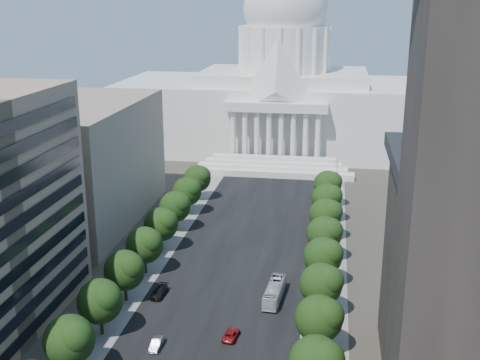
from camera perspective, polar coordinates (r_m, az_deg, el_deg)
The scene contains 28 objects.
road_asphalt at distance 139.06m, azimuth 0.47°, elevation -6.13°, with size 30.00×260.00×0.01m, color black.
sidewalk_left at distance 142.90m, azimuth -7.12°, elevation -5.62°, with size 8.00×260.00×0.02m, color gray.
sidewalk_right at distance 137.76m, azimuth 8.37°, elevation -6.55°, with size 8.00×260.00×0.02m, color gray.
capitol at distance 225.00m, azimuth 4.13°, elevation 8.01°, with size 120.00×56.00×73.00m.
office_block_left_far at distance 157.16m, azimuth -16.53°, elevation 1.65°, with size 38.00×52.00×30.00m, color gray.
tree_l_c at distance 94.17m, azimuth -15.77°, elevation -14.33°, with size 7.79×7.60×9.97m.
tree_l_d at distance 103.69m, azimuth -13.01°, elevation -11.06°, with size 7.79×7.60×9.97m.
tree_l_e at distance 113.68m, azimuth -10.78°, elevation -8.33°, with size 7.79×7.60×9.97m.
tree_l_f at distance 124.03m, azimuth -8.93°, elevation -6.04°, with size 7.79×7.60×9.97m.
tree_l_g at distance 134.66m, azimuth -7.39°, elevation -4.10°, with size 7.79×7.60×9.97m.
tree_l_h at distance 145.49m, azimuth -6.08°, elevation -2.45°, with size 7.79×7.60×9.97m.
tree_l_i at distance 156.50m, azimuth -4.95°, elevation -1.02°, with size 7.79×7.60×9.97m.
tree_l_j at distance 167.64m, azimuth -3.97°, elevation 0.21°, with size 7.79×7.60×9.97m.
tree_r_d at distance 97.01m, azimuth 7.68°, elevation -12.81°, with size 7.79×7.60×9.97m.
tree_r_e at distance 107.62m, azimuth 7.87°, elevation -9.68°, with size 7.79×7.60×9.97m.
tree_r_f at distance 118.50m, azimuth 8.02°, elevation -7.12°, with size 7.79×7.60×9.97m.
tree_r_g at distance 129.58m, azimuth 8.14°, elevation -4.99°, with size 7.79×7.60×9.97m.
tree_r_h at distance 140.81m, azimuth 8.25°, elevation -3.19°, with size 7.79×7.60×9.97m.
tree_r_i at distance 152.16m, azimuth 8.34°, elevation -1.67°, with size 7.79×7.60×9.97m.
tree_r_j at distance 163.60m, azimuth 8.41°, elevation -0.35°, with size 7.79×7.60×9.97m.
streetlight_c at distance 108.08m, azimuth 8.70°, elevation -9.97°, with size 2.61×0.44×9.00m.
streetlight_d at distance 130.93m, azimuth 8.83°, elevation -5.08°, with size 2.61×0.44×9.00m.
streetlight_e at distance 154.44m, azimuth 8.92°, elevation -1.66°, with size 2.61×0.44×9.00m.
streetlight_f at distance 178.36m, azimuth 8.99°, elevation 0.85°, with size 2.61×0.44×9.00m.
car_silver at distance 101.57m, azimuth -7.92°, elevation -15.12°, with size 1.51×4.33×1.43m, color #9DA0A4.
car_red at distance 103.13m, azimuth -0.85°, elevation -14.45°, with size 2.16×4.68×1.30m, color maroon.
car_dark_b at distance 117.07m, azimuth -7.65°, elevation -10.49°, with size 2.19×5.39×1.56m, color black.
city_bus at distance 114.59m, azimuth 3.29°, elevation -10.54°, with size 2.66×11.36×3.17m, color silver.
Camera 1 is at (18.97, -36.70, 54.09)m, focal length 45.00 mm.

